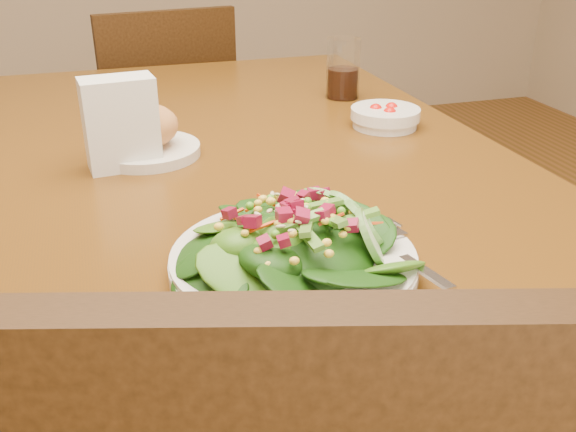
# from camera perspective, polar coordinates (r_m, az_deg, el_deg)

# --- Properties ---
(dining_table) EXTENTS (0.90, 1.40, 0.75)m
(dining_table) POSITION_cam_1_polar(r_m,az_deg,el_deg) (1.10, -4.74, 0.46)
(dining_table) COLOR #4F2C09
(dining_table) RESTS_ON ground_plane
(chair_far) EXTENTS (0.46, 0.46, 0.87)m
(chair_far) POSITION_cam_1_polar(r_m,az_deg,el_deg) (2.02, -10.89, 6.31)
(chair_far) COLOR #321C0A
(chair_far) RESTS_ON ground_plane
(salad_plate) EXTENTS (0.28, 0.28, 0.08)m
(salad_plate) POSITION_cam_1_polar(r_m,az_deg,el_deg) (0.71, 1.23, -2.74)
(salad_plate) COLOR silver
(salad_plate) RESTS_ON dining_table
(bread_plate) EXTENTS (0.17, 0.17, 0.09)m
(bread_plate) POSITION_cam_1_polar(r_m,az_deg,el_deg) (1.07, -12.50, 7.01)
(bread_plate) COLOR silver
(bread_plate) RESTS_ON dining_table
(tomato_bowl) EXTENTS (0.13, 0.13, 0.04)m
(tomato_bowl) POSITION_cam_1_polar(r_m,az_deg,el_deg) (1.21, 8.63, 8.71)
(tomato_bowl) COLOR silver
(tomato_bowl) RESTS_ON dining_table
(drinking_glass) EXTENTS (0.07, 0.07, 0.12)m
(drinking_glass) POSITION_cam_1_polar(r_m,az_deg,el_deg) (1.39, 4.90, 12.57)
(drinking_glass) COLOR silver
(drinking_glass) RESTS_ON dining_table
(napkin_holder) EXTENTS (0.11, 0.07, 0.14)m
(napkin_holder) POSITION_cam_1_polar(r_m,az_deg,el_deg) (1.02, -14.67, 8.18)
(napkin_holder) COLOR white
(napkin_holder) RESTS_ON dining_table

